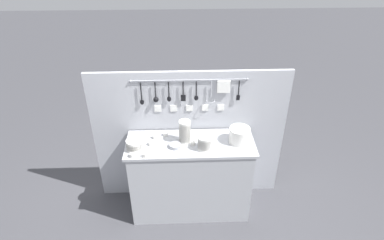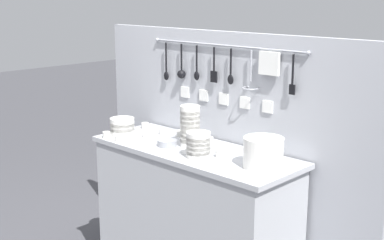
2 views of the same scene
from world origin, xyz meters
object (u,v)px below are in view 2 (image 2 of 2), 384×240
object	(u,v)px
cup_back_left	(209,140)
cup_mid_row	(220,154)
bowl_stack_tall_left	(190,126)
cup_front_left	(180,133)
cup_front_right	(193,148)
steel_mixing_bowl	(167,143)
cup_edge_far	(145,126)
plate_stack	(263,153)
cup_by_caddy	(107,135)
cup_beside_plates	(119,138)
bowl_stack_wide_centre	(198,145)
cup_back_right	(146,134)
bowl_stack_nested_right	(122,126)
cup_edge_near	(163,132)

from	to	relation	value
cup_back_left	cup_mid_row	xyz separation A→B (m)	(0.23, -0.17, 0.00)
bowl_stack_tall_left	cup_front_left	distance (m)	0.26
cup_front_left	cup_front_right	distance (m)	0.34
steel_mixing_bowl	cup_edge_far	distance (m)	0.46
plate_stack	cup_edge_far	xyz separation A→B (m)	(-1.09, 0.13, -0.06)
cup_by_caddy	cup_beside_plates	distance (m)	0.12
bowl_stack_wide_centre	cup_back_right	world-z (taller)	bowl_stack_wide_centre
cup_by_caddy	cup_mid_row	bearing A→B (deg)	13.81
cup_beside_plates	bowl_stack_tall_left	bearing A→B (deg)	30.51
bowl_stack_nested_right	cup_front_left	bearing A→B (deg)	37.30
bowl_stack_wide_centre	steel_mixing_bowl	bearing A→B (deg)	172.22
bowl_stack_nested_right	bowl_stack_tall_left	world-z (taller)	bowl_stack_tall_left
cup_beside_plates	cup_back_left	bearing A→B (deg)	39.47
plate_stack	cup_beside_plates	bearing A→B (deg)	-167.88
bowl_stack_tall_left	cup_front_left	world-z (taller)	bowl_stack_tall_left
bowl_stack_nested_right	cup_front_right	distance (m)	0.59
steel_mixing_bowl	cup_back_right	world-z (taller)	cup_back_right
cup_edge_near	cup_front_left	xyz separation A→B (m)	(0.11, 0.05, 0.00)
cup_edge_near	cup_beside_plates	world-z (taller)	same
bowl_stack_nested_right	plate_stack	world-z (taller)	plate_stack
cup_edge_near	cup_mid_row	world-z (taller)	same
plate_stack	cup_front_left	size ratio (longest dim) A/B	4.29
cup_edge_near	cup_mid_row	distance (m)	0.60
bowl_stack_nested_right	cup_back_right	distance (m)	0.18
cup_front_left	plate_stack	bearing A→B (deg)	-10.87
cup_beside_plates	cup_mid_row	bearing A→B (deg)	16.25
steel_mixing_bowl	cup_edge_near	distance (m)	0.27
cup_back_left	cup_back_right	world-z (taller)	same
steel_mixing_bowl	cup_edge_far	bearing A→B (deg)	155.72
bowl_stack_tall_left	cup_front_left	size ratio (longest dim) A/B	5.02
cup_front_left	cup_front_right	xyz separation A→B (m)	(0.29, -0.18, 0.00)
plate_stack	cup_back_right	bearing A→B (deg)	-178.94
bowl_stack_nested_right	cup_front_right	size ratio (longest dim) A/B	3.17
plate_stack	cup_edge_near	world-z (taller)	plate_stack
cup_back_left	cup_by_caddy	bearing A→B (deg)	-147.31
plate_stack	cup_mid_row	distance (m)	0.30
steel_mixing_bowl	cup_back_right	distance (m)	0.25
steel_mixing_bowl	cup_mid_row	distance (m)	0.38
cup_edge_far	cup_back_left	bearing A→B (deg)	2.81
cup_mid_row	cup_back_right	distance (m)	0.62
bowl_stack_tall_left	cup_mid_row	xyz separation A→B (m)	(0.27, -0.04, -0.11)
cup_beside_plates	steel_mixing_bowl	bearing A→B (deg)	25.77
bowl_stack_wide_centre	cup_beside_plates	world-z (taller)	bowl_stack_wide_centre
cup_by_caddy	cup_beside_plates	world-z (taller)	same
cup_by_caddy	cup_beside_plates	size ratio (longest dim) A/B	1.00
plate_stack	cup_edge_near	size ratio (longest dim) A/B	4.29
bowl_stack_tall_left	plate_stack	world-z (taller)	bowl_stack_tall_left
cup_mid_row	cup_beside_plates	size ratio (longest dim) A/B	1.00
steel_mixing_bowl	cup_back_right	size ratio (longest dim) A/B	2.39
bowl_stack_wide_centre	cup_edge_near	distance (m)	0.55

